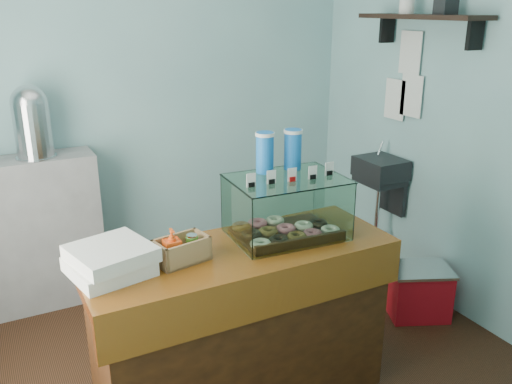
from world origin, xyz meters
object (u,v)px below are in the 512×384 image
red_cooler (418,291)px  counter (241,324)px  coffee_urn (31,120)px  display_case (284,203)px

red_cooler → counter: bearing=-148.8°
coffee_urn → red_cooler: size_ratio=0.97×
coffee_urn → red_cooler: (2.23, -1.38, -1.17)m
counter → coffee_urn: bearing=116.3°
coffee_urn → red_cooler: 2.87m
red_cooler → display_case: bearing=-150.8°
display_case → coffee_urn: coffee_urn is taller
display_case → coffee_urn: 1.84m
counter → red_cooler: counter is taller
coffee_urn → counter: bearing=-63.7°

